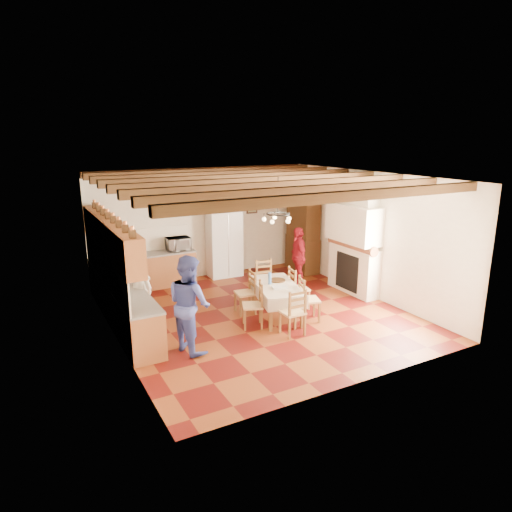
{
  "coord_description": "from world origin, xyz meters",
  "views": [
    {
      "loc": [
        -4.49,
        -8.18,
        3.83
      ],
      "look_at": [
        0.1,
        0.3,
        1.25
      ],
      "focal_mm": 32.0,
      "sensor_mm": 36.0,
      "label": 1
    }
  ],
  "objects_px": {
    "hutch": "(303,233)",
    "chair_right_far": "(299,288)",
    "chair_left_near": "(253,305)",
    "person_woman_blue": "(189,304)",
    "chair_end_far": "(266,281)",
    "person_man": "(140,285)",
    "dining_table": "(277,289)",
    "refrigerator": "(223,243)",
    "chair_right_near": "(309,299)",
    "chair_left_far": "(245,292)",
    "person_woman_red": "(298,257)",
    "chair_end_near": "(293,311)",
    "microwave": "(178,244)"
  },
  "relations": [
    {
      "from": "hutch",
      "to": "chair_right_far",
      "type": "xyz_separation_m",
      "value": [
        -1.75,
        -2.46,
        -0.63
      ]
    },
    {
      "from": "chair_left_near",
      "to": "person_woman_blue",
      "type": "relative_size",
      "value": 0.54
    },
    {
      "from": "chair_left_near",
      "to": "chair_end_far",
      "type": "distance_m",
      "value": 1.61
    },
    {
      "from": "person_man",
      "to": "chair_right_far",
      "type": "bearing_deg",
      "value": -113.74
    },
    {
      "from": "dining_table",
      "to": "chair_right_far",
      "type": "height_order",
      "value": "chair_right_far"
    },
    {
      "from": "refrigerator",
      "to": "chair_right_near",
      "type": "bearing_deg",
      "value": -84.63
    },
    {
      "from": "dining_table",
      "to": "person_woman_blue",
      "type": "bearing_deg",
      "value": -164.34
    },
    {
      "from": "chair_left_far",
      "to": "person_woman_blue",
      "type": "xyz_separation_m",
      "value": [
        -1.69,
        -1.11,
        0.41
      ]
    },
    {
      "from": "person_man",
      "to": "person_woman_red",
      "type": "distance_m",
      "value": 4.35
    },
    {
      "from": "refrigerator",
      "to": "hutch",
      "type": "xyz_separation_m",
      "value": [
        2.2,
        -0.67,
        0.2
      ]
    },
    {
      "from": "chair_right_near",
      "to": "chair_right_far",
      "type": "bearing_deg",
      "value": 2.08
    },
    {
      "from": "chair_end_far",
      "to": "person_man",
      "type": "xyz_separation_m",
      "value": [
        -3.04,
        -0.24,
        0.45
      ]
    },
    {
      "from": "refrigerator",
      "to": "chair_end_near",
      "type": "height_order",
      "value": "refrigerator"
    },
    {
      "from": "hutch",
      "to": "person_woman_blue",
      "type": "height_order",
      "value": "hutch"
    },
    {
      "from": "chair_right_near",
      "to": "microwave",
      "type": "relative_size",
      "value": 1.59
    },
    {
      "from": "chair_right_near",
      "to": "person_man",
      "type": "bearing_deg",
      "value": 86.72
    },
    {
      "from": "chair_end_far",
      "to": "refrigerator",
      "type": "bearing_deg",
      "value": 100.15
    },
    {
      "from": "person_man",
      "to": "person_woman_blue",
      "type": "bearing_deg",
      "value": -172.98
    },
    {
      "from": "chair_left_far",
      "to": "refrigerator",
      "type": "bearing_deg",
      "value": 172.08
    },
    {
      "from": "person_man",
      "to": "microwave",
      "type": "bearing_deg",
      "value": -48.32
    },
    {
      "from": "chair_right_near",
      "to": "microwave",
      "type": "height_order",
      "value": "microwave"
    },
    {
      "from": "refrigerator",
      "to": "chair_right_far",
      "type": "xyz_separation_m",
      "value": [
        0.45,
        -3.13,
        -0.43
      ]
    },
    {
      "from": "dining_table",
      "to": "person_woman_blue",
      "type": "relative_size",
      "value": 1.0
    },
    {
      "from": "chair_left_near",
      "to": "person_woman_blue",
      "type": "xyz_separation_m",
      "value": [
        -1.48,
        -0.37,
        0.41
      ]
    },
    {
      "from": "chair_left_far",
      "to": "person_man",
      "type": "height_order",
      "value": "person_man"
    },
    {
      "from": "chair_end_near",
      "to": "person_man",
      "type": "height_order",
      "value": "person_man"
    },
    {
      "from": "dining_table",
      "to": "chair_left_near",
      "type": "relative_size",
      "value": 1.85
    },
    {
      "from": "person_woman_red",
      "to": "microwave",
      "type": "bearing_deg",
      "value": -106.62
    },
    {
      "from": "hutch",
      "to": "chair_end_near",
      "type": "bearing_deg",
      "value": -122.07
    },
    {
      "from": "chair_end_far",
      "to": "person_woman_blue",
      "type": "distance_m",
      "value": 3.0
    },
    {
      "from": "chair_left_near",
      "to": "microwave",
      "type": "distance_m",
      "value": 3.52
    },
    {
      "from": "person_woman_red",
      "to": "microwave",
      "type": "height_order",
      "value": "person_woman_red"
    },
    {
      "from": "hutch",
      "to": "chair_end_near",
      "type": "distance_m",
      "value": 4.5
    },
    {
      "from": "hutch",
      "to": "chair_end_far",
      "type": "bearing_deg",
      "value": -137.97
    },
    {
      "from": "chair_left_near",
      "to": "microwave",
      "type": "height_order",
      "value": "microwave"
    },
    {
      "from": "dining_table",
      "to": "person_man",
      "type": "relative_size",
      "value": 0.96
    },
    {
      "from": "chair_right_far",
      "to": "chair_end_near",
      "type": "xyz_separation_m",
      "value": [
        -0.9,
        -1.13,
        0.0
      ]
    },
    {
      "from": "chair_end_far",
      "to": "person_woman_red",
      "type": "height_order",
      "value": "person_woman_red"
    },
    {
      "from": "hutch",
      "to": "chair_left_near",
      "type": "relative_size",
      "value": 2.31
    },
    {
      "from": "chair_left_near",
      "to": "person_man",
      "type": "bearing_deg",
      "value": -93.66
    },
    {
      "from": "hutch",
      "to": "person_man",
      "type": "relative_size",
      "value": 1.2
    },
    {
      "from": "hutch",
      "to": "dining_table",
      "type": "bearing_deg",
      "value": -128.4
    },
    {
      "from": "chair_left_near",
      "to": "chair_left_far",
      "type": "xyz_separation_m",
      "value": [
        0.21,
        0.75,
        0.0
      ]
    },
    {
      "from": "chair_end_near",
      "to": "person_woman_red",
      "type": "xyz_separation_m",
      "value": [
        1.75,
        2.46,
        0.3
      ]
    },
    {
      "from": "dining_table",
      "to": "chair_right_near",
      "type": "xyz_separation_m",
      "value": [
        0.49,
        -0.52,
        -0.15
      ]
    },
    {
      "from": "refrigerator",
      "to": "person_woman_blue",
      "type": "height_order",
      "value": "refrigerator"
    },
    {
      "from": "chair_right_near",
      "to": "chair_end_near",
      "type": "xyz_separation_m",
      "value": [
        -0.69,
        -0.43,
        0.0
      ]
    },
    {
      "from": "refrigerator",
      "to": "hutch",
      "type": "relative_size",
      "value": 0.82
    },
    {
      "from": "hutch",
      "to": "microwave",
      "type": "relative_size",
      "value": 3.68
    },
    {
      "from": "chair_left_far",
      "to": "person_man",
      "type": "relative_size",
      "value": 0.52
    }
  ]
}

